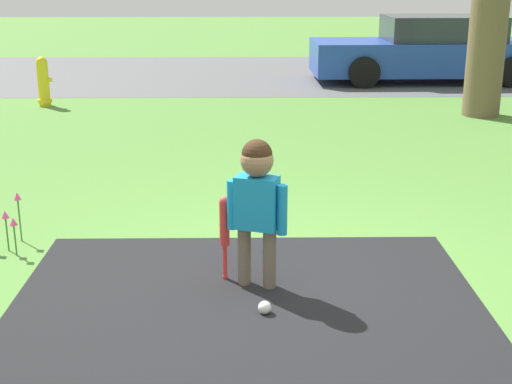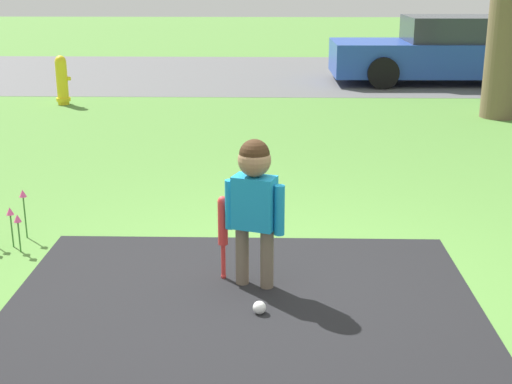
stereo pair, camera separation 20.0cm
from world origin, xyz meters
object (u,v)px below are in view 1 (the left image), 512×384
Objects in this scene: fire_hydrant at (43,82)px; child at (257,193)px; parked_car at (431,51)px; baseball_bat at (224,226)px; sports_ball at (265,307)px.

child is at bearing -64.41° from fire_hydrant.
parked_car is at bearing 20.62° from fire_hydrant.
baseball_bat is 10.13m from parked_car.
sports_ball is 8.08m from fire_hydrant.
baseball_bat is at bearing 172.67° from child.
parked_car reaches higher than baseball_bat.
fire_hydrant reaches higher than sports_ball.
child is 1.70× the size of baseball_bat.
baseball_bat is (-0.22, 0.11, -0.28)m from child.
fire_hydrant is 7.35m from parked_car.
child is 10.15m from parked_car.
baseball_bat is at bearing 116.33° from sports_ball.
child is at bearing 68.50° from parked_car.
sports_ball is at bearing -63.67° from baseball_bat.
sports_ball is (0.27, -0.54, -0.35)m from baseball_bat.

